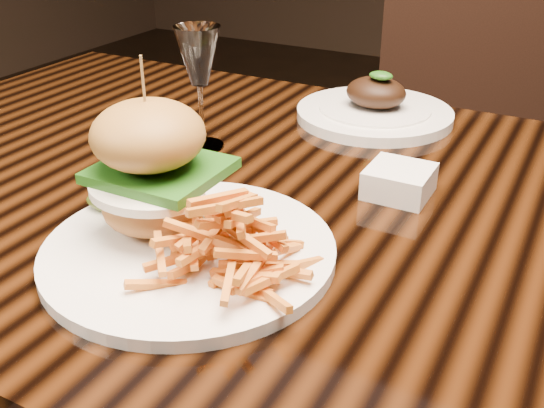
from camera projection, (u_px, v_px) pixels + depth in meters
The scene contains 7 objects.
dining_table at pixel (319, 248), 0.88m from camera, with size 1.60×0.90×0.75m.
burger_plate at pixel (184, 210), 0.69m from camera, with size 0.33×0.33×0.22m.
ramekin at pixel (399, 181), 0.84m from camera, with size 0.08×0.08×0.04m, color white.
wine_glass at pixel (199, 60), 0.93m from camera, with size 0.07×0.07×0.19m.
water_tumbler at pixel (146, 141), 0.89m from camera, with size 0.07×0.07×0.10m, color white.
far_dish at pixel (375, 110), 1.10m from camera, with size 0.27×0.27×0.09m.
chair_far at pixel (462, 133), 1.63m from camera, with size 0.56×0.56×0.95m.
Camera 1 is at (0.29, -0.69, 1.13)m, focal length 42.00 mm.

